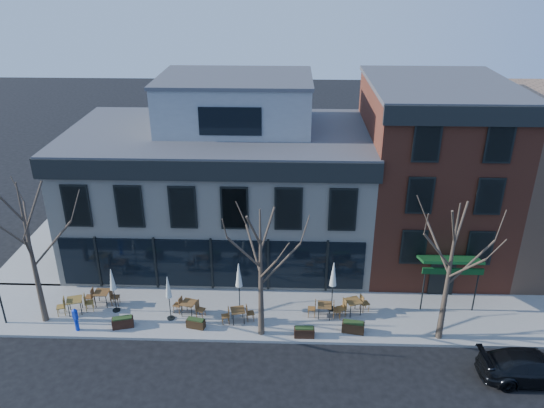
{
  "coord_description": "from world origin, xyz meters",
  "views": [
    {
      "loc": [
        4.3,
        -25.71,
        17.56
      ],
      "look_at": [
        3.35,
        2.0,
        4.72
      ],
      "focal_mm": 35.0,
      "sensor_mm": 36.0,
      "label": 1
    }
  ],
  "objects_px": {
    "cafe_set_0": "(75,304)",
    "umbrella_0": "(112,282)",
    "call_box": "(76,319)",
    "parked_sedan": "(532,367)"
  },
  "relations": [
    {
      "from": "call_box",
      "to": "cafe_set_0",
      "type": "bearing_deg",
      "value": 113.0
    },
    {
      "from": "umbrella_0",
      "to": "call_box",
      "type": "bearing_deg",
      "value": -131.11
    },
    {
      "from": "call_box",
      "to": "cafe_set_0",
      "type": "distance_m",
      "value": 1.64
    },
    {
      "from": "cafe_set_0",
      "to": "umbrella_0",
      "type": "height_order",
      "value": "umbrella_0"
    },
    {
      "from": "call_box",
      "to": "cafe_set_0",
      "type": "xyz_separation_m",
      "value": [
        -0.64,
        1.5,
        -0.18
      ]
    },
    {
      "from": "parked_sedan",
      "to": "call_box",
      "type": "relative_size",
      "value": 3.61
    },
    {
      "from": "parked_sedan",
      "to": "umbrella_0",
      "type": "bearing_deg",
      "value": 76.64
    },
    {
      "from": "call_box",
      "to": "cafe_set_0",
      "type": "height_order",
      "value": "call_box"
    },
    {
      "from": "parked_sedan",
      "to": "cafe_set_0",
      "type": "relative_size",
      "value": 2.43
    },
    {
      "from": "parked_sedan",
      "to": "cafe_set_0",
      "type": "xyz_separation_m",
      "value": [
        -22.65,
        4.07,
        -0.03
      ]
    }
  ]
}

